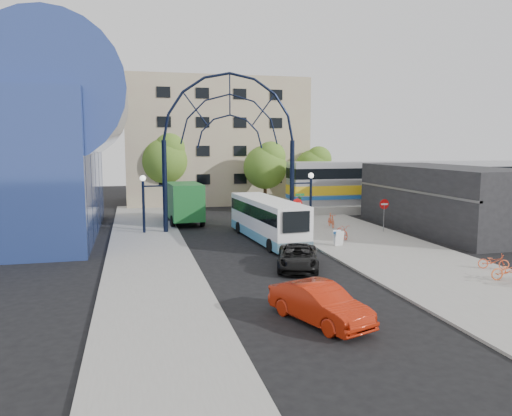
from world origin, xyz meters
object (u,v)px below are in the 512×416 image
object	(u,v)px
do_not_enter_sign	(384,207)
city_bus	(267,219)
street_name_sign	(300,204)
bike_near_a	(342,232)
bike_near_b	(331,220)
train_car	(407,182)
bike_far_a	(494,261)
black_suv	(298,257)
tree_north_b	(166,158)
tree_north_c	(314,167)
sandwich_board	(339,236)
red_sedan	(320,304)
tree_north_a	(267,165)
stop_sign	(297,206)
green_truck	(183,203)
bike_far_c	(509,270)
gateway_arch	(230,120)

from	to	relation	value
do_not_enter_sign	city_bus	world-z (taller)	city_bus
street_name_sign	bike_near_a	size ratio (longest dim) A/B	1.50
street_name_sign	bike_near_b	bearing A→B (deg)	6.53
train_car	bike_far_a	world-z (taller)	train_car
do_not_enter_sign	black_suv	distance (m)	13.21
train_car	tree_north_b	bearing A→B (deg)	161.64
tree_north_c	bike_far_a	distance (m)	29.94
train_car	tree_north_b	xyz separation A→B (m)	(-23.88, 7.93, 2.37)
do_not_enter_sign	sandwich_board	world-z (taller)	do_not_enter_sign
red_sedan	train_car	bearing A→B (deg)	33.71
tree_north_b	bike_far_a	bearing A→B (deg)	-64.69
street_name_sign	bike_near_b	world-z (taller)	street_name_sign
tree_north_a	tree_north_b	bearing A→B (deg)	158.20
tree_north_c	stop_sign	bearing A→B (deg)	-114.69
green_truck	red_sedan	size ratio (longest dim) A/B	1.56
street_name_sign	do_not_enter_sign	bearing A→B (deg)	-24.16
tree_north_c	green_truck	bearing A→B (deg)	-148.53
do_not_enter_sign	tree_north_c	size ratio (longest dim) A/B	0.38
bike_near_a	tree_north_c	bearing A→B (deg)	75.33
street_name_sign	city_bus	xyz separation A→B (m)	(-3.49, -3.13, -0.61)
tree_north_a	red_sedan	distance (m)	33.63
tree_north_c	bike_far_c	xyz separation A→B (m)	(-1.82, -31.73, -3.68)
stop_sign	tree_north_a	bearing A→B (deg)	84.58
green_truck	gateway_arch	bearing A→B (deg)	-57.81
train_car	street_name_sign	bearing A→B (deg)	-147.58
do_not_enter_sign	red_sedan	size ratio (longest dim) A/B	0.55
tree_north_a	tree_north_c	distance (m)	6.33
stop_sign	bike_far_c	world-z (taller)	stop_sign
stop_sign	train_car	bearing A→B (deg)	33.34
tree_north_b	bike_far_a	size ratio (longest dim) A/B	5.17
bike_far_c	street_name_sign	bearing A→B (deg)	26.02
stop_sign	sandwich_board	bearing A→B (deg)	-82.43
stop_sign	tree_north_b	bearing A→B (deg)	115.83
stop_sign	bike_near_a	distance (m)	4.51
bike_far_c	sandwich_board	bearing A→B (deg)	34.42
street_name_sign	city_bus	distance (m)	4.73
bike_far_c	bike_near_a	bearing A→B (deg)	24.77
tree_north_b	city_bus	bearing A→B (deg)	-74.72
red_sedan	tree_north_a	bearing A→B (deg)	57.66
tree_north_b	city_bus	size ratio (longest dim) A/B	0.75
bike_near_a	gateway_arch	bearing A→B (deg)	140.19
sandwich_board	tree_north_a	world-z (taller)	tree_north_a
black_suv	bike_near_a	bearing A→B (deg)	69.66
tree_north_b	street_name_sign	bearing A→B (deg)	-62.35
do_not_enter_sign	green_truck	size ratio (longest dim) A/B	0.35
bike_far_a	gateway_arch	bearing A→B (deg)	61.80
tree_north_b	do_not_enter_sign	bearing A→B (deg)	-53.26
street_name_sign	tree_north_c	size ratio (longest dim) A/B	0.43
sandwich_board	tree_north_a	xyz separation A→B (m)	(0.52, 19.95, 3.86)
sandwich_board	bike_far_a	world-z (taller)	sandwich_board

